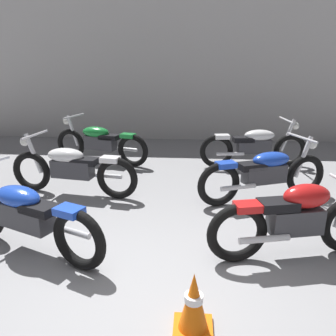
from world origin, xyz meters
TOP-DOWN VIEW (x-y plane):
  - ground_plane at (0.00, 0.00)m, footprint 60.00×60.00m
  - back_wall at (0.00, 6.75)m, footprint 13.02×0.24m
  - motorcycle_left_row_0 at (-1.48, 0.77)m, footprint 2.04×1.04m
  - motorcycle_left_row_1 at (-1.55, 2.49)m, footprint 2.16×0.68m
  - motorcycle_left_row_2 at (-1.58, 4.29)m, footprint 2.11×0.87m
  - motorcycle_right_row_0 at (1.50, 0.88)m, footprint 1.94×0.67m
  - motorcycle_right_row_1 at (1.47, 2.48)m, footprint 2.06×0.98m
  - motorcycle_right_row_2 at (1.59, 4.23)m, footprint 2.17×0.68m
  - traffic_cone at (0.40, -0.33)m, footprint 0.32×0.32m

SIDE VIEW (x-z plane):
  - ground_plane at x=0.00m, z-range 0.00..0.00m
  - traffic_cone at x=0.40m, z-range -0.01..0.53m
  - motorcycle_left_row_0 at x=-1.48m, z-range -0.04..0.94m
  - motorcycle_left_row_1 at x=-1.55m, z-range -0.04..0.94m
  - motorcycle_left_row_2 at x=-1.58m, z-range -0.04..0.94m
  - motorcycle_right_row_1 at x=1.47m, z-range -0.04..0.94m
  - motorcycle_right_row_2 at x=1.59m, z-range -0.04..0.94m
  - motorcycle_right_row_0 at x=1.50m, z-range 0.02..0.90m
  - back_wall at x=0.00m, z-range 0.00..3.60m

